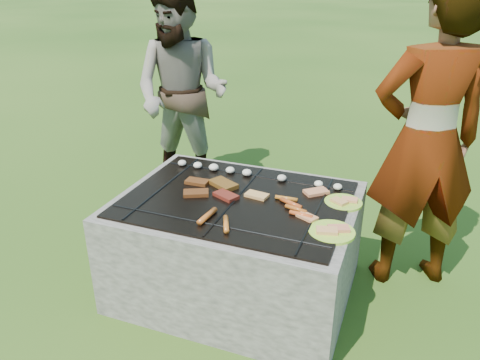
# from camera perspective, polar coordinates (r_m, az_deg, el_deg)

# --- Properties ---
(lawn) EXTENTS (60.00, 60.00, 0.00)m
(lawn) POSITION_cam_1_polar(r_m,az_deg,el_deg) (2.92, -0.36, -12.99)
(lawn) COLOR #204511
(lawn) RESTS_ON ground
(fire_pit) EXTENTS (1.30, 1.00, 0.62)m
(fire_pit) POSITION_cam_1_polar(r_m,az_deg,el_deg) (2.76, -0.38, -8.34)
(fire_pit) COLOR #A79F94
(fire_pit) RESTS_ON ground
(mushrooms) EXTENTS (1.05, 0.06, 0.04)m
(mushrooms) POSITION_cam_1_polar(r_m,az_deg,el_deg) (2.87, 0.55, 0.95)
(mushrooms) COLOR beige
(mushrooms) RESTS_ON fire_pit
(pork_slabs) EXTENTS (0.38, 0.31, 0.02)m
(pork_slabs) POSITION_cam_1_polar(r_m,az_deg,el_deg) (2.69, -3.32, -0.95)
(pork_slabs) COLOR brown
(pork_slabs) RESTS_ON fire_pit
(sausages) EXTENTS (0.53, 0.46, 0.03)m
(sausages) POSITION_cam_1_polar(r_m,az_deg,el_deg) (2.42, 2.30, -3.89)
(sausages) COLOR orange
(sausages) RESTS_ON fire_pit
(bread_on_grate) EXTENTS (0.45, 0.42, 0.02)m
(bread_on_grate) POSITION_cam_1_polar(r_m,az_deg,el_deg) (2.59, 6.45, -2.17)
(bread_on_grate) COLOR tan
(bread_on_grate) RESTS_ON fire_pit
(plate_far) EXTENTS (0.24, 0.24, 0.03)m
(plate_far) POSITION_cam_1_polar(r_m,az_deg,el_deg) (2.61, 12.49, -2.66)
(plate_far) COLOR yellow
(plate_far) RESTS_ON fire_pit
(plate_near) EXTENTS (0.30, 0.30, 0.03)m
(plate_near) POSITION_cam_1_polar(r_m,az_deg,el_deg) (2.32, 11.13, -6.18)
(plate_near) COLOR yellow
(plate_near) RESTS_ON fire_pit
(cook) EXTENTS (0.77, 0.67, 1.79)m
(cook) POSITION_cam_1_polar(r_m,az_deg,el_deg) (2.80, 21.79, 4.32)
(cook) COLOR gray
(cook) RESTS_ON ground
(bystander) EXTENTS (0.83, 0.65, 1.69)m
(bystander) POSITION_cam_1_polar(r_m,az_deg,el_deg) (3.86, -7.11, 10.35)
(bystander) COLOR gray
(bystander) RESTS_ON ground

